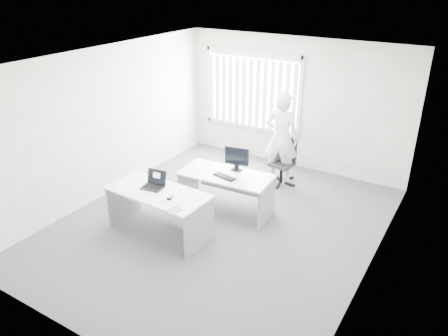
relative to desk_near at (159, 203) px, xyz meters
The scene contains 18 objects.
ground 1.16m from the desk_near, 44.93° to the left, with size 6.00×6.00×0.00m, color #595A61.
wall_back 3.88m from the desk_near, 79.04° to the left, with size 5.00×0.02×2.80m, color silver.
wall_front 2.54m from the desk_near, 72.47° to the right, with size 5.00×0.02×2.80m, color silver.
wall_left 2.10m from the desk_near, 158.01° to the left, with size 0.02×6.00×2.80m, color silver.
wall_right 3.41m from the desk_near, 12.58° to the left, with size 0.02×6.00×2.80m, color silver.
ceiling 2.46m from the desk_near, 44.93° to the left, with size 5.00×6.00×0.02m, color white.
window 3.82m from the desk_near, 94.35° to the left, with size 2.32×0.06×1.76m, color silver.
blinds 3.75m from the desk_near, 94.42° to the left, with size 2.20×0.10×1.50m, color white, non-canonical shape.
desk_near is the anchor object (origin of this frame).
desk_far 1.31m from the desk_near, 64.59° to the left, with size 1.67×0.87×0.74m.
office_chair 2.96m from the desk_near, 71.37° to the left, with size 0.62×0.62×0.97m.
person 2.96m from the desk_near, 72.76° to the left, with size 0.69×0.45×1.89m, color silver.
laptop 0.38m from the desk_near, 164.16° to the left, with size 0.34×0.30×0.27m, color black, non-canonical shape.
paper_sheet 0.49m from the desk_near, 20.09° to the right, with size 0.32×0.23×0.00m, color silver.
mouse 0.41m from the desk_near, 16.44° to the right, with size 0.06×0.11×0.05m, color silver, non-canonical shape.
booklet 0.72m from the desk_near, 30.11° to the right, with size 0.16×0.22×0.01m, color white.
keyboard 1.24m from the desk_near, 60.28° to the left, with size 0.43×0.14×0.02m, color black.
monitor 1.61m from the desk_near, 65.73° to the left, with size 0.44×0.13×0.44m, color black, non-canonical shape.
Camera 1 is at (3.43, -5.45, 4.04)m, focal length 35.00 mm.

